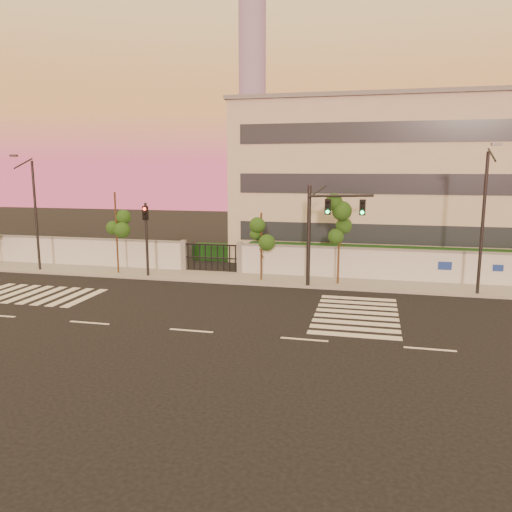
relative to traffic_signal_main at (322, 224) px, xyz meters
name	(u,v)px	position (x,y,z in m)	size (l,w,h in m)	color
ground	(191,331)	(-4.72, -9.25, -3.85)	(120.00, 120.00, 0.00)	black
sidewalk	(249,279)	(-4.72, 1.25, -3.78)	(60.00, 3.00, 0.15)	gray
perimeter_wall	(256,259)	(-4.62, 2.75, -2.78)	(60.00, 0.36, 2.20)	silver
hedge_row	(279,257)	(-3.56, 5.49, -3.04)	(41.00, 4.25, 1.80)	black
institutional_building	(392,180)	(4.28, 12.73, 2.30)	(24.40, 12.40, 12.25)	#B7B19B
distant_skyscraper	(252,74)	(-69.72, 270.75, 58.13)	(16.00, 16.00, 118.00)	slate
road_markings	(188,306)	(-6.30, -5.49, -3.84)	(57.00, 7.62, 0.02)	silver
street_tree_c	(116,214)	(-13.63, 0.78, 0.21)	(1.47, 1.17, 5.53)	#382314
street_tree_d	(262,231)	(-3.80, 0.84, -0.63)	(1.44, 1.14, 4.37)	#382314
street_tree_e	(340,220)	(0.98, 0.87, 0.19)	(1.55, 1.23, 5.50)	#382314
traffic_signal_main	(322,224)	(0.00, 0.00, 0.00)	(3.77, 1.41, 6.10)	black
traffic_signal_secondary	(146,231)	(-11.33, 0.38, -0.75)	(0.38, 0.36, 4.89)	black
streetlight_west	(34,210)	(-19.50, 0.34, 0.43)	(0.47, 1.91, 7.93)	black
streetlight_east	(484,216)	(8.75, 0.01, 0.64)	(0.50, 2.00, 8.33)	black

